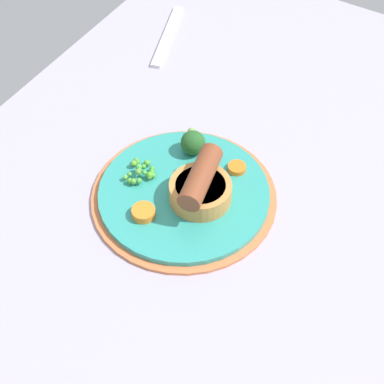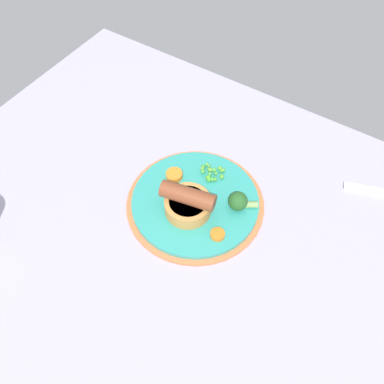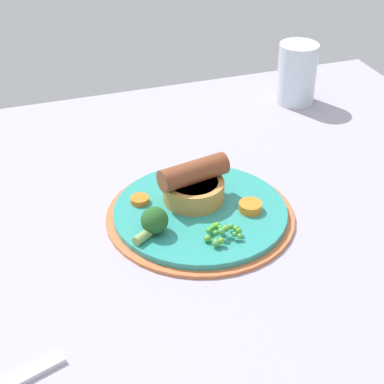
{
  "view_description": "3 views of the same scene",
  "coord_description": "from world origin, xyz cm",
  "px_view_note": "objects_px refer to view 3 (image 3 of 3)",
  "views": [
    {
      "loc": [
        -52.63,
        -26.71,
        72.57
      ],
      "look_at": [
        -3.52,
        2.69,
        5.94
      ],
      "focal_mm": 60.0,
      "sensor_mm": 36.0,
      "label": 1
    },
    {
      "loc": [
        21.68,
        -35.0,
        70.42
      ],
      "look_at": [
        -3.31,
        3.91,
        7.23
      ],
      "focal_mm": 40.0,
      "sensor_mm": 36.0,
      "label": 2
    },
    {
      "loc": [
        21.83,
        72.96,
        55.2
      ],
      "look_at": [
        -1.97,
        3.52,
        6.91
      ],
      "focal_mm": 60.0,
      "sensor_mm": 36.0,
      "label": 3
    }
  ],
  "objects_px": {
    "carrot_slice_1": "(141,202)",
    "drinking_glass": "(297,73)",
    "carrot_slice_0": "(250,207)",
    "broccoli_floret_near": "(154,222)",
    "dinner_plate": "(200,214)",
    "pea_pile": "(221,232)",
    "sausage_pudding": "(194,185)"
  },
  "relations": [
    {
      "from": "carrot_slice_1",
      "to": "drinking_glass",
      "type": "xyz_separation_m",
      "value": [
        -0.37,
        -0.26,
        0.04
      ]
    },
    {
      "from": "carrot_slice_0",
      "to": "broccoli_floret_near",
      "type": "bearing_deg",
      "value": 2.31
    },
    {
      "from": "dinner_plate",
      "to": "carrot_slice_1",
      "type": "height_order",
      "value": "carrot_slice_1"
    },
    {
      "from": "broccoli_floret_near",
      "to": "pea_pile",
      "type": "bearing_deg",
      "value": -59.36
    },
    {
      "from": "sausage_pudding",
      "to": "carrot_slice_0",
      "type": "distance_m",
      "value": 0.08
    },
    {
      "from": "sausage_pudding",
      "to": "drinking_glass",
      "type": "height_order",
      "value": "drinking_glass"
    },
    {
      "from": "carrot_slice_0",
      "to": "carrot_slice_1",
      "type": "xyz_separation_m",
      "value": [
        0.14,
        -0.06,
        -0.0
      ]
    },
    {
      "from": "sausage_pudding",
      "to": "pea_pile",
      "type": "xyz_separation_m",
      "value": [
        -0.0,
        0.1,
        -0.02
      ]
    },
    {
      "from": "pea_pile",
      "to": "dinner_plate",
      "type": "bearing_deg",
      "value": -86.52
    },
    {
      "from": "dinner_plate",
      "to": "drinking_glass",
      "type": "distance_m",
      "value": 0.42
    },
    {
      "from": "dinner_plate",
      "to": "broccoli_floret_near",
      "type": "height_order",
      "value": "broccoli_floret_near"
    },
    {
      "from": "dinner_plate",
      "to": "drinking_glass",
      "type": "relative_size",
      "value": 2.34
    },
    {
      "from": "sausage_pudding",
      "to": "broccoli_floret_near",
      "type": "bearing_deg",
      "value": -154.6
    },
    {
      "from": "dinner_plate",
      "to": "carrot_slice_1",
      "type": "xyz_separation_m",
      "value": [
        0.07,
        -0.04,
        0.01
      ]
    },
    {
      "from": "drinking_glass",
      "to": "dinner_plate",
      "type": "bearing_deg",
      "value": 45.36
    },
    {
      "from": "carrot_slice_0",
      "to": "drinking_glass",
      "type": "height_order",
      "value": "drinking_glass"
    },
    {
      "from": "sausage_pudding",
      "to": "pea_pile",
      "type": "distance_m",
      "value": 0.1
    },
    {
      "from": "dinner_plate",
      "to": "carrot_slice_0",
      "type": "bearing_deg",
      "value": 158.99
    },
    {
      "from": "broccoli_floret_near",
      "to": "carrot_slice_1",
      "type": "bearing_deg",
      "value": 55.8
    },
    {
      "from": "broccoli_floret_near",
      "to": "sausage_pudding",
      "type": "bearing_deg",
      "value": 3.6
    },
    {
      "from": "sausage_pudding",
      "to": "dinner_plate",
      "type": "bearing_deg",
      "value": -100.1
    },
    {
      "from": "broccoli_floret_near",
      "to": "carrot_slice_1",
      "type": "distance_m",
      "value": 0.07
    },
    {
      "from": "pea_pile",
      "to": "carrot_slice_1",
      "type": "xyz_separation_m",
      "value": [
        0.08,
        -0.11,
        -0.0
      ]
    },
    {
      "from": "pea_pile",
      "to": "drinking_glass",
      "type": "distance_m",
      "value": 0.47
    },
    {
      "from": "dinner_plate",
      "to": "sausage_pudding",
      "type": "distance_m",
      "value": 0.04
    },
    {
      "from": "broccoli_floret_near",
      "to": "carrot_slice_0",
      "type": "relative_size",
      "value": 1.65
    },
    {
      "from": "pea_pile",
      "to": "drinking_glass",
      "type": "bearing_deg",
      "value": -128.33
    },
    {
      "from": "sausage_pudding",
      "to": "carrot_slice_0",
      "type": "xyz_separation_m",
      "value": [
        -0.07,
        0.05,
        -0.02
      ]
    },
    {
      "from": "dinner_plate",
      "to": "sausage_pudding",
      "type": "height_order",
      "value": "sausage_pudding"
    },
    {
      "from": "carrot_slice_1",
      "to": "broccoli_floret_near",
      "type": "bearing_deg",
      "value": 89.38
    },
    {
      "from": "carrot_slice_0",
      "to": "drinking_glass",
      "type": "relative_size",
      "value": 0.29
    },
    {
      "from": "sausage_pudding",
      "to": "drinking_glass",
      "type": "bearing_deg",
      "value": 30.85
    }
  ]
}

